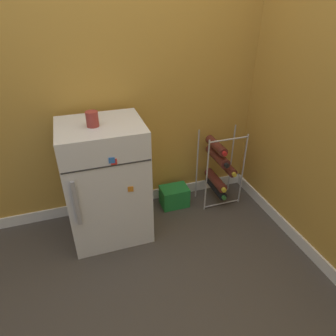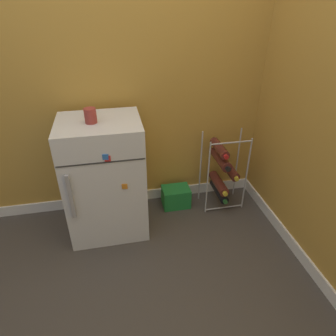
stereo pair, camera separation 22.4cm
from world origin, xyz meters
TOP-DOWN VIEW (x-y plane):
  - ground_plane at (0.00, 0.00)m, footprint 14.00×14.00m
  - wall_back at (0.00, 0.70)m, footprint 7.08×0.07m
  - mini_fridge at (-0.21, 0.38)m, footprint 0.54×0.48m
  - wine_rack at (0.70, 0.48)m, footprint 0.33×0.31m
  - soda_box at (0.34, 0.53)m, footprint 0.23×0.16m
  - fridge_top_cup at (-0.25, 0.36)m, footprint 0.07×0.07m

SIDE VIEW (x-z plane):
  - ground_plane at x=0.00m, z-range 0.00..0.00m
  - soda_box at x=0.34m, z-range 0.00..0.17m
  - wine_rack at x=0.70m, z-range 0.00..0.64m
  - mini_fridge at x=-0.21m, z-range 0.00..0.87m
  - fridge_top_cup at x=-0.25m, z-range 0.87..0.96m
  - wall_back at x=0.00m, z-range -0.01..2.49m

